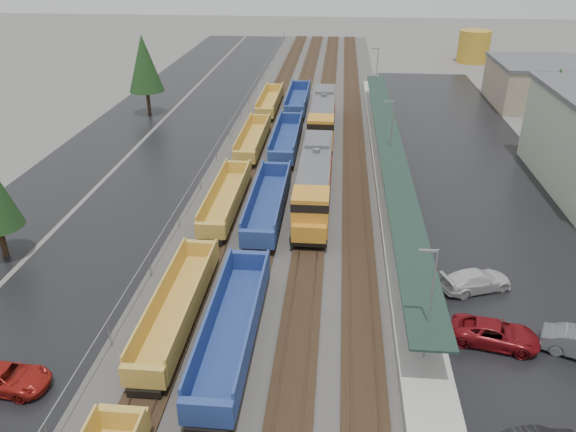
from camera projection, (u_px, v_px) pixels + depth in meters
name	position (u px, v px, depth m)	size (l,w,h in m)	color
ballast_strip	(305.00, 141.00, 69.64)	(20.00, 160.00, 0.08)	#302D2B
trackbed	(305.00, 140.00, 69.59)	(14.60, 160.00, 0.22)	black
west_parking_lot	(187.00, 138.00, 70.88)	(10.00, 160.00, 0.02)	black
west_road	(110.00, 135.00, 71.69)	(9.00, 160.00, 0.02)	black
east_commuter_lot	(479.00, 178.00, 59.20)	(16.00, 100.00, 0.02)	black
station_platform	(388.00, 168.00, 59.66)	(3.00, 80.00, 8.00)	#9E9B93
chainlink_fence	(227.00, 131.00, 68.32)	(0.08, 160.04, 2.02)	gray
distant_hills	(457.00, 7.00, 200.18)	(301.00, 140.00, 25.20)	#445542
tree_west_far	(144.00, 63.00, 77.25)	(4.84, 4.84, 11.00)	#332316
tree_east	(555.00, 100.00, 62.70)	(4.40, 4.40, 10.00)	#332316
locomotive_lead	(315.00, 182.00, 52.14)	(3.02, 19.93, 4.51)	black
locomotive_trail	(323.00, 117.00, 70.83)	(3.02, 19.93, 4.51)	black
well_string_yellow	(206.00, 244.00, 44.20)	(2.55, 98.86, 2.26)	gold
well_string_blue	(254.00, 254.00, 42.51)	(2.85, 104.90, 2.53)	navy
storage_tank	(474.00, 46.00, 111.81)	(6.18, 6.18, 6.18)	#BC8B25
parked_car_west_c	(6.00, 378.00, 31.42)	(4.99, 2.30, 1.39)	maroon
parked_car_east_b	(495.00, 334.00, 34.82)	(5.35, 2.47, 1.49)	maroon
parked_car_east_c	(476.00, 281.00, 40.17)	(5.20, 2.11, 1.51)	silver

